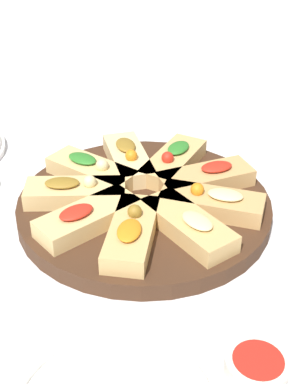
% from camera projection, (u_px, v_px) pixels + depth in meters
% --- Properties ---
extents(ground_plane, '(3.00, 3.00, 0.00)m').
position_uv_depth(ground_plane, '(144.00, 213.00, 0.83)').
color(ground_plane, white).
extents(serving_board, '(0.39, 0.39, 0.03)m').
position_uv_depth(serving_board, '(144.00, 206.00, 0.82)').
color(serving_board, '#422819').
rests_on(serving_board, ground_plane).
extents(focaccia_slice_0, '(0.12, 0.16, 0.04)m').
position_uv_depth(focaccia_slice_0, '(87.00, 217.00, 0.75)').
color(focaccia_slice_0, '#DBB775').
rests_on(focaccia_slice_0, serving_board).
extents(focaccia_slice_1, '(0.16, 0.10, 0.04)m').
position_uv_depth(focaccia_slice_1, '(132.00, 232.00, 0.72)').
color(focaccia_slice_1, tan).
rests_on(focaccia_slice_1, serving_board).
extents(focaccia_slice_2, '(0.16, 0.12, 0.04)m').
position_uv_depth(focaccia_slice_2, '(188.00, 225.00, 0.74)').
color(focaccia_slice_2, tan).
rests_on(focaccia_slice_2, serving_board).
extents(focaccia_slice_3, '(0.12, 0.16, 0.04)m').
position_uv_depth(focaccia_slice_3, '(212.00, 202.00, 0.78)').
color(focaccia_slice_3, tan).
rests_on(focaccia_slice_3, serving_board).
extents(focaccia_slice_4, '(0.09, 0.16, 0.04)m').
position_uv_depth(focaccia_slice_4, '(206.00, 178.00, 0.84)').
color(focaccia_slice_4, tan).
rests_on(focaccia_slice_4, serving_board).
extents(focaccia_slice_5, '(0.15, 0.14, 0.04)m').
position_uv_depth(focaccia_slice_5, '(173.00, 161.00, 0.88)').
color(focaccia_slice_5, tan).
rests_on(focaccia_slice_5, serving_board).
extents(focaccia_slice_6, '(0.15, 0.07, 0.04)m').
position_uv_depth(focaccia_slice_6, '(128.00, 159.00, 0.89)').
color(focaccia_slice_6, '#E5C689').
rests_on(focaccia_slice_6, serving_board).
extents(focaccia_slice_7, '(0.15, 0.15, 0.04)m').
position_uv_depth(focaccia_slice_7, '(92.00, 171.00, 0.86)').
color(focaccia_slice_7, '#DBB775').
rests_on(focaccia_slice_7, serving_board).
extents(focaccia_slice_8, '(0.08, 0.16, 0.04)m').
position_uv_depth(focaccia_slice_8, '(75.00, 192.00, 0.81)').
color(focaccia_slice_8, '#DBB775').
rests_on(focaccia_slice_8, serving_board).
extents(dipping_bowl, '(0.07, 0.07, 0.02)m').
position_uv_depth(dipping_bowl, '(257.00, 366.00, 0.57)').
color(dipping_bowl, silver).
rests_on(dipping_bowl, ground_plane).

